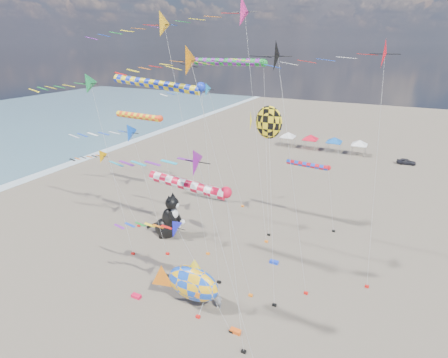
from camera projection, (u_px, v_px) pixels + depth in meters
delta_kite_0 at (362, 57)px, 27.00m from camera, size 11.83×2.53×22.22m
delta_kite_1 at (265, 59)px, 26.87m from camera, size 14.02×2.57×22.10m
delta_kite_2 at (169, 224)px, 27.13m from camera, size 10.01×1.63×9.79m
delta_kite_3 at (187, 164)px, 21.70m from camera, size 11.00×1.95×16.01m
delta_kite_4 at (212, 91)px, 45.75m from camera, size 10.77×1.86×17.11m
delta_kite_5 at (82, 87)px, 33.59m from camera, size 11.73×2.15×19.18m
delta_kite_6 at (131, 133)px, 34.94m from camera, size 10.14×2.00×14.66m
delta_kite_7 at (106, 159)px, 42.86m from camera, size 8.90×1.87×9.63m
delta_kite_8 at (205, 63)px, 26.43m from camera, size 10.81×2.45×21.74m
delta_kite_9 at (159, 26)px, 31.85m from camera, size 13.48×2.60×24.70m
delta_kite_10 at (231, 14)px, 33.82m from camera, size 15.15×3.05×26.07m
windsock_0 at (192, 187)px, 23.21m from camera, size 7.55×0.77×13.21m
windsock_1 at (228, 63)px, 37.23m from camera, size 10.57×0.80×20.19m
windsock_2 at (141, 117)px, 46.63m from camera, size 8.77×0.87×12.96m
windsock_3 at (310, 166)px, 41.53m from camera, size 6.67×0.62×8.44m
windsock_4 at (160, 85)px, 29.39m from camera, size 10.47×0.76×18.80m
angelfish_kite at (266, 124)px, 27.70m from camera, size 3.74×3.02×17.14m
cat_inflatable at (167, 215)px, 40.93m from camera, size 4.37×2.48×5.66m
fish_inflatable at (192, 283)px, 29.89m from camera, size 6.55×3.04×4.96m
person_adult at (219, 301)px, 30.30m from camera, size 0.65×0.57×1.50m
child_green at (205, 289)px, 31.96m from camera, size 0.74×0.67×1.25m
child_blue at (188, 282)px, 33.08m from camera, size 0.60×0.59×1.01m
kite_bag_0 at (236, 331)px, 27.93m from camera, size 0.90×0.44×0.30m
kite_bag_1 at (136, 296)px, 31.80m from camera, size 0.90×0.44×0.30m
kite_bag_2 at (274, 262)px, 36.75m from camera, size 0.90×0.44×0.30m
kite_bag_3 at (167, 277)px, 34.44m from camera, size 0.90×0.44×0.30m
tent_row at (323, 137)px, 74.06m from camera, size 19.20×4.20×3.80m
parked_car at (406, 162)px, 66.56m from camera, size 3.48×1.67×1.15m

